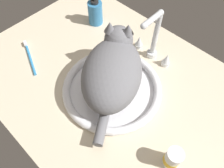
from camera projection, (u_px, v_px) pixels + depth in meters
countertop at (112, 84)px, 83.68cm from camera, size 108.10×74.93×3.00cm
sink_basin at (112, 88)px, 79.36cm from camera, size 35.99×35.99×2.84cm
faucet at (153, 41)px, 82.00cm from camera, size 16.97×12.03×22.32cm
cat at (113, 68)px, 72.56cm from camera, size 32.56×37.53×18.30cm
soap_pump_bottle at (95, 12)px, 96.40cm from camera, size 6.31×6.31×14.95cm
pill_bottle at (172, 159)px, 62.79cm from camera, size 4.85×4.85×8.51cm
toothbrush at (30, 57)px, 88.58cm from camera, size 17.70×8.06×1.70cm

